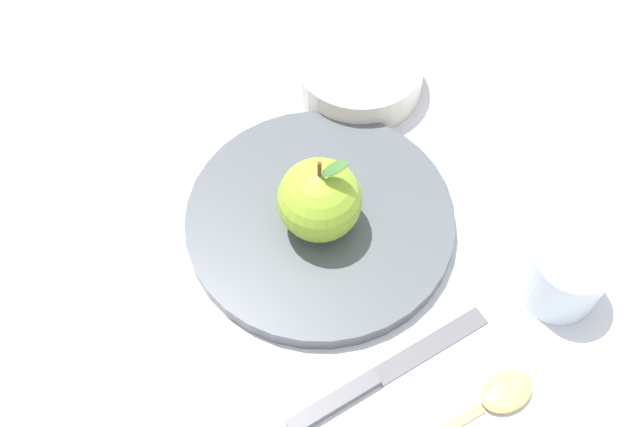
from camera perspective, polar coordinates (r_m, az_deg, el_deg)
The scene contains 7 objects.
ground_plane at distance 0.68m, azimuth 0.95°, elevation -2.39°, with size 2.40×2.40×0.00m, color silver.
dinner_plate at distance 0.68m, azimuth 0.00°, elevation -0.42°, with size 0.26×0.26×0.02m.
apple at distance 0.64m, azimuth -0.04°, elevation 1.09°, with size 0.08×0.08×0.09m.
side_bowl at distance 0.78m, azimuth 3.13°, elevation 11.26°, with size 0.14×0.14×0.04m.
cup at distance 0.66m, azimuth 18.96°, elevation -4.54°, with size 0.07×0.07×0.06m.
knife at distance 0.62m, azimuth 4.12°, elevation -13.05°, with size 0.17×0.14×0.01m.
spoon at distance 0.63m, azimuth 13.18°, elevation -14.43°, with size 0.15×0.12×0.01m.
Camera 1 is at (0.03, -0.34, 0.59)m, focal length 40.29 mm.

